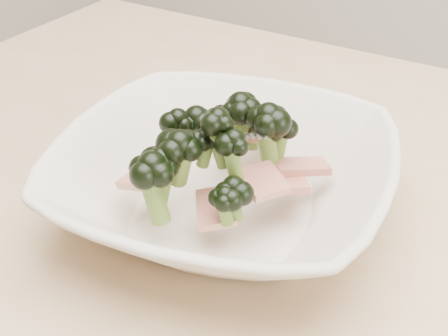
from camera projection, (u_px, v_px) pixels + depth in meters
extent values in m
cube|color=tan|center=(330.00, 241.00, 0.58)|extent=(1.20, 0.80, 0.04)
cylinder|color=tan|center=(130.00, 199.00, 1.27)|extent=(0.06, 0.06, 0.71)
imported|color=beige|center=(224.00, 180.00, 0.56)|extent=(0.35, 0.35, 0.07)
cylinder|color=#527125|center=(252.00, 132.00, 0.60)|extent=(0.02, 0.02, 0.04)
ellipsoid|color=black|center=(253.00, 111.00, 0.59)|extent=(0.03, 0.03, 0.02)
cylinder|color=#527125|center=(205.00, 154.00, 0.53)|extent=(0.02, 0.01, 0.03)
ellipsoid|color=black|center=(205.00, 137.00, 0.52)|extent=(0.03, 0.03, 0.02)
cylinder|color=#527125|center=(154.00, 197.00, 0.51)|extent=(0.03, 0.02, 0.05)
ellipsoid|color=black|center=(152.00, 166.00, 0.49)|extent=(0.04, 0.04, 0.03)
cylinder|color=#527125|center=(278.00, 145.00, 0.57)|extent=(0.02, 0.02, 0.04)
ellipsoid|color=black|center=(279.00, 123.00, 0.56)|extent=(0.04, 0.04, 0.03)
cylinder|color=#527125|center=(221.00, 135.00, 0.62)|extent=(0.02, 0.02, 0.04)
ellipsoid|color=black|center=(221.00, 115.00, 0.61)|extent=(0.03, 0.03, 0.03)
cylinder|color=#527125|center=(218.00, 145.00, 0.52)|extent=(0.02, 0.01, 0.04)
ellipsoid|color=black|center=(218.00, 118.00, 0.51)|extent=(0.03, 0.03, 0.02)
cylinder|color=#527125|center=(234.00, 165.00, 0.51)|extent=(0.01, 0.02, 0.04)
ellipsoid|color=black|center=(234.00, 140.00, 0.50)|extent=(0.03, 0.03, 0.03)
cylinder|color=#527125|center=(267.00, 142.00, 0.56)|extent=(0.02, 0.02, 0.04)
ellipsoid|color=black|center=(268.00, 116.00, 0.54)|extent=(0.04, 0.04, 0.03)
cylinder|color=#527125|center=(240.00, 129.00, 0.58)|extent=(0.02, 0.02, 0.04)
ellipsoid|color=black|center=(240.00, 104.00, 0.57)|extent=(0.04, 0.04, 0.03)
cylinder|color=#527125|center=(233.00, 206.00, 0.51)|extent=(0.02, 0.02, 0.03)
ellipsoid|color=black|center=(234.00, 188.00, 0.50)|extent=(0.03, 0.03, 0.03)
cylinder|color=#527125|center=(197.00, 139.00, 0.58)|extent=(0.02, 0.02, 0.03)
ellipsoid|color=black|center=(196.00, 118.00, 0.56)|extent=(0.04, 0.04, 0.03)
cylinder|color=#527125|center=(162.00, 184.00, 0.52)|extent=(0.02, 0.02, 0.04)
ellipsoid|color=black|center=(161.00, 160.00, 0.51)|extent=(0.04, 0.04, 0.03)
cylinder|color=#527125|center=(225.00, 211.00, 0.50)|extent=(0.02, 0.01, 0.03)
ellipsoid|color=black|center=(225.00, 195.00, 0.49)|extent=(0.03, 0.03, 0.02)
cylinder|color=#527125|center=(179.00, 143.00, 0.57)|extent=(0.01, 0.02, 0.04)
ellipsoid|color=black|center=(178.00, 119.00, 0.55)|extent=(0.03, 0.03, 0.03)
cylinder|color=#527125|center=(181.00, 167.00, 0.52)|extent=(0.03, 0.02, 0.04)
ellipsoid|color=black|center=(180.00, 144.00, 0.51)|extent=(0.04, 0.04, 0.03)
cube|color=maroon|center=(251.00, 136.00, 0.62)|extent=(0.05, 0.06, 0.01)
cube|color=maroon|center=(245.00, 132.00, 0.59)|extent=(0.05, 0.05, 0.02)
cube|color=maroon|center=(144.00, 176.00, 0.55)|extent=(0.03, 0.04, 0.01)
cube|color=maroon|center=(287.00, 186.00, 0.54)|extent=(0.05, 0.05, 0.02)
cube|color=maroon|center=(263.00, 181.00, 0.53)|extent=(0.05, 0.05, 0.01)
cube|color=maroon|center=(216.00, 208.00, 0.52)|extent=(0.05, 0.06, 0.02)
cube|color=maroon|center=(302.00, 166.00, 0.57)|extent=(0.05, 0.05, 0.01)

